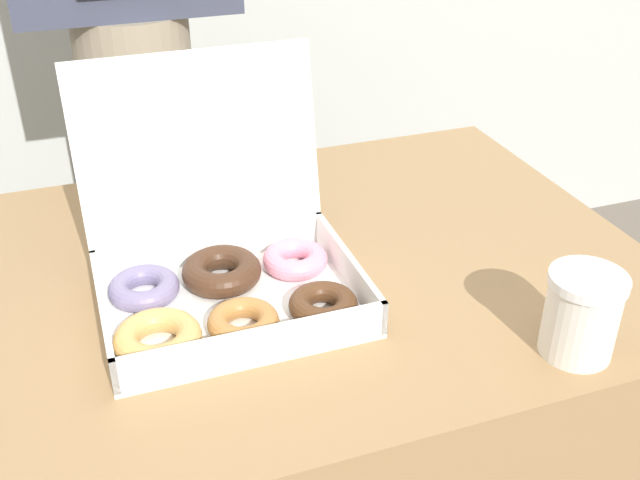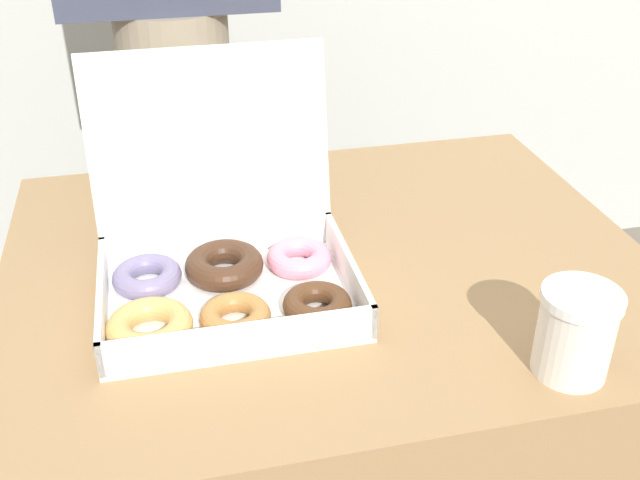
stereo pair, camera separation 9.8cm
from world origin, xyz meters
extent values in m
cube|color=#99754C|center=(0.00, 0.00, 0.38)|extent=(0.94, 0.75, 0.76)
cube|color=white|center=(-0.15, -0.08, 0.76)|extent=(0.33, 0.25, 0.01)
cube|color=white|center=(-0.32, -0.08, 0.79)|extent=(0.01, 0.25, 0.05)
cube|color=white|center=(0.01, -0.08, 0.79)|extent=(0.01, 0.25, 0.05)
cube|color=white|center=(-0.15, -0.20, 0.79)|extent=(0.33, 0.01, 0.05)
cube|color=white|center=(-0.15, 0.04, 0.79)|extent=(0.33, 0.01, 0.05)
cube|color=white|center=(-0.15, 0.07, 0.93)|extent=(0.33, 0.06, 0.25)
torus|color=tan|center=(-0.26, -0.14, 0.78)|extent=(0.12, 0.12, 0.03)
torus|color=slate|center=(-0.26, -0.02, 0.78)|extent=(0.13, 0.13, 0.03)
torus|color=#A87038|center=(-0.15, -0.14, 0.78)|extent=(0.11, 0.11, 0.03)
torus|color=#422819|center=(-0.15, -0.02, 0.78)|extent=(0.11, 0.11, 0.04)
torus|color=#4C2D19|center=(-0.05, -0.14, 0.78)|extent=(0.10, 0.10, 0.03)
torus|color=pink|center=(-0.05, -0.02, 0.78)|extent=(0.13, 0.13, 0.03)
cylinder|color=silver|center=(0.22, -0.31, 0.81)|extent=(0.09, 0.09, 0.10)
cylinder|color=white|center=(0.22, -0.31, 0.86)|extent=(0.09, 0.09, 0.01)
cylinder|color=gray|center=(-0.18, 0.61, 0.50)|extent=(0.23, 0.23, 0.99)
camera|label=1|loc=(-0.31, -0.88, 1.34)|focal=42.00mm
camera|label=2|loc=(-0.22, -0.91, 1.34)|focal=42.00mm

